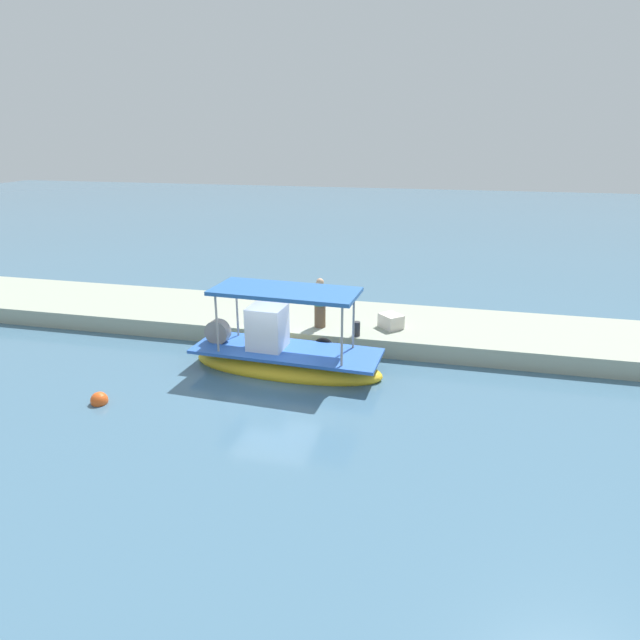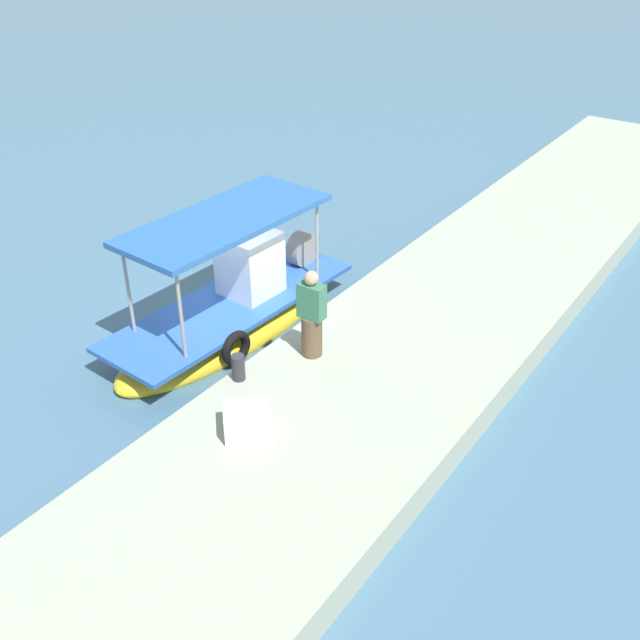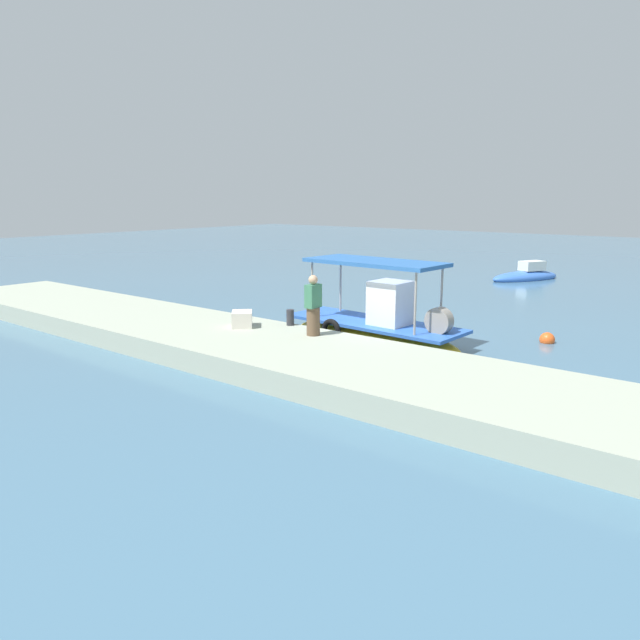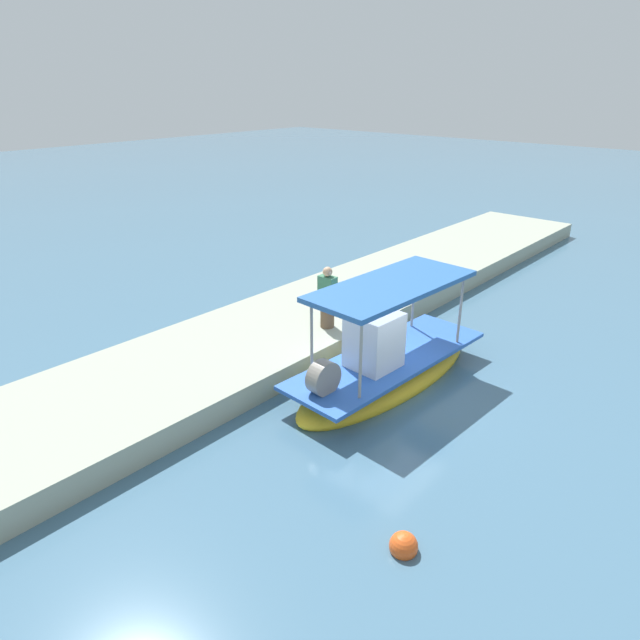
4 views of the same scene
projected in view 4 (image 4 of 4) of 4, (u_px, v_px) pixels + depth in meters
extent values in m
plane|color=#436983|center=(386.00, 388.00, 13.87)|extent=(120.00, 120.00, 0.00)
cube|color=#9DA591|center=(276.00, 333.00, 16.14)|extent=(36.00, 4.24, 0.63)
ellipsoid|color=yellow|center=(388.00, 377.00, 14.16)|extent=(6.27, 2.25, 0.93)
cube|color=blue|center=(389.00, 359.00, 13.96)|extent=(6.02, 2.24, 0.10)
cube|color=silver|center=(374.00, 342.00, 13.28)|extent=(1.15, 1.12, 1.46)
cylinder|color=gray|center=(361.00, 362.00, 11.82)|extent=(0.07, 0.07, 1.94)
cylinder|color=gray|center=(312.00, 341.00, 12.77)|extent=(0.07, 0.07, 1.94)
cylinder|color=gray|center=(460.00, 311.00, 14.41)|extent=(0.07, 0.07, 1.94)
cylinder|color=gray|center=(413.00, 297.00, 15.36)|extent=(0.07, 0.07, 1.94)
cube|color=#2A60A7|center=(393.00, 285.00, 13.18)|extent=(4.54, 2.10, 0.12)
torus|color=black|center=(380.00, 342.00, 15.29)|extent=(0.75, 0.22, 0.74)
cylinder|color=gray|center=(323.00, 378.00, 12.26)|extent=(0.82, 0.39, 0.80)
cylinder|color=brown|center=(327.00, 313.00, 15.64)|extent=(0.41, 0.41, 0.82)
cube|color=#3A7756|center=(327.00, 288.00, 15.34)|extent=(0.30, 0.51, 0.68)
sphere|color=tan|center=(328.00, 272.00, 15.16)|extent=(0.27, 0.27, 0.27)
cylinder|color=#2D2D33|center=(374.00, 310.00, 16.31)|extent=(0.24, 0.24, 0.50)
cube|color=beige|center=(366.00, 292.00, 17.69)|extent=(0.97, 0.98, 0.49)
sphere|color=#EC571E|center=(404.00, 546.00, 9.05)|extent=(0.48, 0.48, 0.48)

